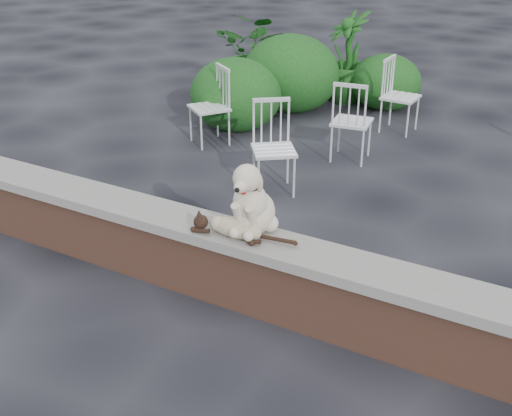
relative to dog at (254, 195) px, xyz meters
The scene contains 12 objects.
ground 0.87m from the dog, 123.86° to the right, with size 60.00×60.00×0.00m, color black.
brick_wall 0.62m from the dog, 123.86° to the right, with size 6.00×0.30×0.50m, color brown.
capstone 0.34m from the dog, 123.86° to the right, with size 6.20×0.40×0.08m, color slate.
dog is the anchor object (origin of this frame).
cat 0.27m from the dog, 118.07° to the right, with size 0.92×0.22×0.16m, color tan, non-canonical shape.
chair_a 1.98m from the dog, 113.53° to the left, with size 0.56×0.56×0.94m, color white, non-canonical shape.
chair_e 4.24m from the dog, 93.16° to the left, with size 0.56×0.56×0.94m, color white, non-canonical shape.
chair_b 3.42m from the dog, 128.59° to the left, with size 0.56×0.56×0.94m, color white, non-canonical shape.
chair_c 3.06m from the dog, 97.90° to the left, with size 0.56×0.56×0.94m, color white, non-canonical shape.
potted_plant_a 5.57m from the dog, 119.19° to the left, with size 1.11×0.96×1.23m, color #134414.
potted_plant_b 5.34m from the dog, 104.62° to the left, with size 0.73×0.73×1.31m, color #134414.
shrubbery 4.59m from the dog, 112.72° to the left, with size 2.54×2.81×1.10m.
Camera 1 is at (2.04, -3.43, 2.77)m, focal length 44.45 mm.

